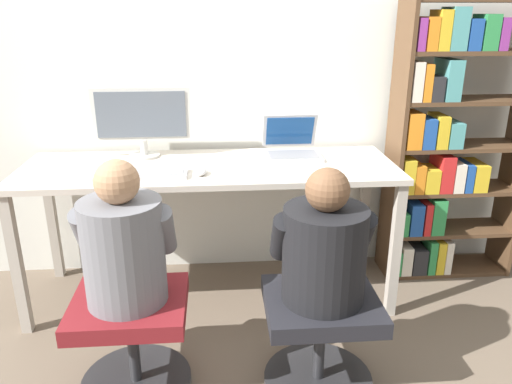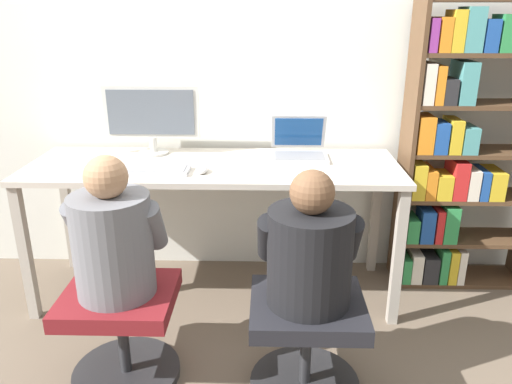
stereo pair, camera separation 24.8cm
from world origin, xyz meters
The scene contains 12 objects.
ground_plane centered at (0.00, 0.00, 0.00)m, with size 14.00×14.00×0.00m, color brown.
wall_back centered at (0.00, 0.72, 1.30)m, with size 10.00×0.05×2.60m.
desk centered at (0.00, 0.33, 0.70)m, with size 1.97×0.65×0.77m.
desktop_monitor centered at (-0.36, 0.52, 0.98)m, with size 0.53×0.17×0.38m.
laptop centered at (0.46, 0.47, 0.82)m, with size 0.31×0.31×0.22m.
keyboard centered at (-0.33, 0.17, 0.79)m, with size 0.46×0.15×0.03m.
computer_mouse_by_keyboard centered at (-0.04, 0.17, 0.79)m, with size 0.06×0.10×0.03m.
office_chair_left centered at (-0.33, -0.41, 0.25)m, with size 0.47×0.47×0.43m.
office_chair_right centered at (0.46, -0.46, 0.25)m, with size 0.47×0.47×0.43m.
person_at_monitor centered at (-0.33, -0.40, 0.68)m, with size 0.40×0.32×0.59m.
person_at_laptop centered at (0.46, -0.45, 0.66)m, with size 0.41×0.33×0.55m.
bookshelf centered at (1.35, 0.48, 0.80)m, with size 0.77×0.26×1.60m.
Camera 2 is at (0.29, -2.21, 1.54)m, focal length 35.00 mm.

